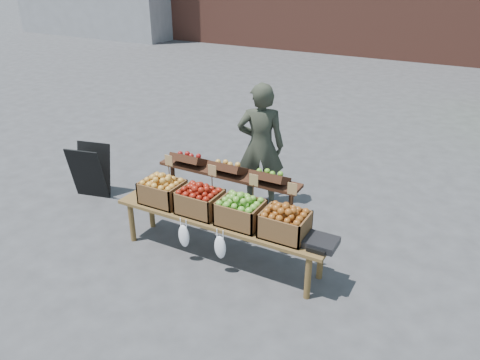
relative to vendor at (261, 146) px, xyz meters
The scene contains 10 objects.
ground 1.41m from the vendor, 100.55° to the right, with size 80.00×80.00×0.00m, color #404042.
vendor is the anchor object (origin of this frame).
chalkboard_sign 2.62m from the vendor, 157.33° to the right, with size 0.55×0.30×0.83m, color black, non-canonical shape.
back_table 0.87m from the vendor, 97.20° to the right, with size 2.10×0.44×1.04m, color #391E11, non-canonical shape.
display_bench 1.63m from the vendor, 82.32° to the right, with size 2.70×0.56×0.57m, color brown, non-canonical shape.
crate_golden_apples 1.63m from the vendor, 112.76° to the right, with size 0.50×0.40×0.28m, color #ACA72B, non-canonical shape.
crate_russet_pears 1.50m from the vendor, 92.86° to the right, with size 0.50×0.40×0.28m, color #7E0A04, non-canonical shape.
crate_red_apples 1.58m from the vendor, 72.27° to the right, with size 0.50×0.40×0.28m, color #558F2F, non-canonical shape.
crate_green_apples 1.82m from the vendor, 55.42° to the right, with size 0.50×0.40×0.28m, color #864C0F, non-canonical shape.
weighing_scale 2.10m from the vendor, 45.73° to the right, with size 0.34×0.30×0.08m, color black.
Camera 1 is at (2.88, -4.52, 3.34)m, focal length 35.00 mm.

